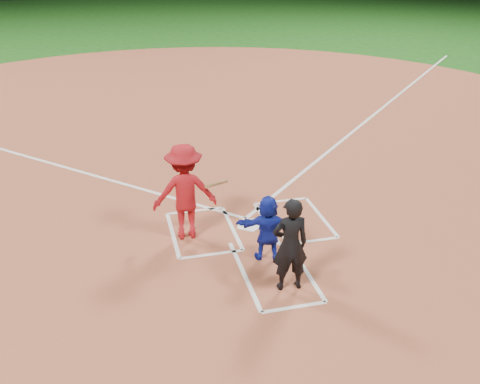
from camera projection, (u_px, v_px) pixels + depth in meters
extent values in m
plane|color=#154B12|center=(249.00, 226.00, 11.08)|extent=(120.00, 120.00, 0.00)
cylinder|color=#994A32|center=(199.00, 133.00, 16.32)|extent=(28.00, 28.00, 0.01)
cylinder|color=white|center=(249.00, 225.00, 11.07)|extent=(0.60, 0.60, 0.02)
imported|color=#1423A4|center=(268.00, 228.00, 9.70)|extent=(1.22, 0.62, 1.26)
imported|color=black|center=(290.00, 245.00, 8.76)|extent=(0.62, 0.42, 1.68)
cube|color=white|center=(195.00, 211.00, 11.66)|extent=(1.22, 0.08, 0.01)
cube|color=white|center=(212.00, 254.00, 10.06)|extent=(1.22, 0.08, 0.01)
cube|color=white|center=(232.00, 227.00, 10.99)|extent=(0.08, 1.83, 0.01)
cube|color=white|center=(173.00, 235.00, 10.72)|extent=(0.08, 1.83, 0.01)
cube|color=white|center=(281.00, 201.00, 12.09)|extent=(1.22, 0.08, 0.01)
cube|color=white|center=(310.00, 241.00, 10.49)|extent=(1.22, 0.08, 0.01)
cube|color=white|center=(266.00, 223.00, 11.15)|extent=(0.08, 1.83, 0.01)
cube|color=white|center=(321.00, 216.00, 11.42)|extent=(0.08, 1.83, 0.01)
cube|color=white|center=(244.00, 274.00, 9.46)|extent=(0.08, 2.20, 0.01)
cube|color=white|center=(303.00, 266.00, 9.71)|extent=(0.08, 2.20, 0.01)
cube|color=white|center=(294.00, 307.00, 8.62)|extent=(1.10, 0.08, 0.01)
cube|color=white|center=(387.00, 104.00, 19.07)|extent=(14.21, 14.21, 0.01)
imported|color=#A51219|center=(185.00, 192.00, 10.28)|extent=(1.27, 0.75, 1.93)
cylinder|color=olive|center=(217.00, 184.00, 10.21)|extent=(0.59, 0.69, 0.28)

